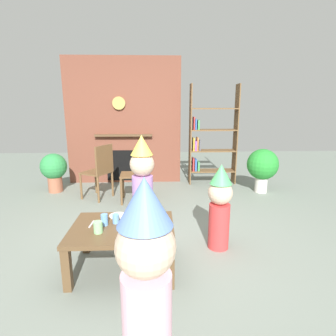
# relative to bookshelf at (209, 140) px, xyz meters

# --- Properties ---
(ground_plane) EXTENTS (12.00, 12.00, 0.00)m
(ground_plane) POSITION_rel_bookshelf_xyz_m (-1.02, -2.40, -0.86)
(ground_plane) COLOR gray
(brick_fireplace_feature) EXTENTS (2.20, 0.28, 2.40)m
(brick_fireplace_feature) POSITION_rel_bookshelf_xyz_m (-1.64, 0.20, 0.33)
(brick_fireplace_feature) COLOR brown
(brick_fireplace_feature) RESTS_ON ground_plane
(bookshelf) EXTENTS (0.90, 0.28, 1.90)m
(bookshelf) POSITION_rel_bookshelf_xyz_m (0.00, 0.00, 0.00)
(bookshelf) COLOR brown
(bookshelf) RESTS_ON ground_plane
(coffee_table) EXTENTS (0.95, 0.71, 0.43)m
(coffee_table) POSITION_rel_bookshelf_xyz_m (-1.33, -2.85, -0.50)
(coffee_table) COLOR brown
(coffee_table) RESTS_ON ground_plane
(paper_cup_near_left) EXTENTS (0.08, 0.08, 0.10)m
(paper_cup_near_left) POSITION_rel_bookshelf_xyz_m (-1.53, -2.96, -0.38)
(paper_cup_near_left) COLOR #8CD18C
(paper_cup_near_left) RESTS_ON coffee_table
(paper_cup_near_right) EXTENTS (0.07, 0.07, 0.11)m
(paper_cup_near_right) POSITION_rel_bookshelf_xyz_m (-0.98, -2.68, -0.38)
(paper_cup_near_right) COLOR #F2CC4C
(paper_cup_near_right) RESTS_ON coffee_table
(paper_cup_center) EXTENTS (0.07, 0.07, 0.10)m
(paper_cup_center) POSITION_rel_bookshelf_xyz_m (-1.29, -2.85, -0.38)
(paper_cup_center) COLOR #F2CC4C
(paper_cup_center) RESTS_ON coffee_table
(paper_cup_far_left) EXTENTS (0.06, 0.06, 0.11)m
(paper_cup_far_left) POSITION_rel_bookshelf_xyz_m (-1.50, -2.81, -0.38)
(paper_cup_far_left) COLOR #669EE0
(paper_cup_far_left) RESTS_ON coffee_table
(paper_cup_far_right) EXTENTS (0.06, 0.06, 0.09)m
(paper_cup_far_right) POSITION_rel_bookshelf_xyz_m (-1.40, -2.77, -0.39)
(paper_cup_far_right) COLOR #669EE0
(paper_cup_far_right) RESTS_ON coffee_table
(paper_plate_front) EXTENTS (0.19, 0.19, 0.01)m
(paper_plate_front) POSITION_rel_bookshelf_xyz_m (-1.21, -2.68, -0.43)
(paper_plate_front) COLOR white
(paper_plate_front) RESTS_ON coffee_table
(paper_plate_rear) EXTENTS (0.17, 0.17, 0.01)m
(paper_plate_rear) POSITION_rel_bookshelf_xyz_m (-1.41, -2.60, -0.43)
(paper_plate_rear) COLOR white
(paper_plate_rear) RESTS_ON coffee_table
(birthday_cake_slice) EXTENTS (0.10, 0.10, 0.08)m
(birthday_cake_slice) POSITION_rel_bookshelf_xyz_m (-1.09, -2.94, -0.39)
(birthday_cake_slice) COLOR pink
(birthday_cake_slice) RESTS_ON coffee_table
(table_fork) EXTENTS (0.03, 0.15, 0.01)m
(table_fork) POSITION_rel_bookshelf_xyz_m (-1.63, -2.79, -0.43)
(table_fork) COLOR silver
(table_fork) RESTS_ON coffee_table
(child_with_cone_hat) EXTENTS (0.33, 0.33, 1.19)m
(child_with_cone_hat) POSITION_rel_bookshelf_xyz_m (-1.07, -3.89, -0.24)
(child_with_cone_hat) COLOR #EAB2C6
(child_with_cone_hat) RESTS_ON ground_plane
(child_in_pink) EXTENTS (0.26, 0.26, 0.93)m
(child_in_pink) POSITION_rel_bookshelf_xyz_m (-0.34, -2.50, -0.37)
(child_in_pink) COLOR #D13838
(child_in_pink) RESTS_ON ground_plane
(child_by_the_chairs) EXTENTS (0.32, 0.32, 1.15)m
(child_by_the_chairs) POSITION_rel_bookshelf_xyz_m (-1.20, -1.74, -0.25)
(child_by_the_chairs) COLOR #B27FCC
(child_by_the_chairs) RESTS_ON ground_plane
(dining_chair_left) EXTENTS (0.54, 0.54, 0.90)m
(dining_chair_left) POSITION_rel_bookshelf_xyz_m (-1.92, -0.85, -0.35)
(dining_chair_left) COLOR brown
(dining_chair_left) RESTS_ON ground_plane
(dining_chair_middle) EXTENTS (0.42, 0.42, 0.90)m
(dining_chair_middle) POSITION_rel_bookshelf_xyz_m (-1.29, -0.98, -0.35)
(dining_chair_middle) COLOR brown
(dining_chair_middle) RESTS_ON ground_plane
(potted_plant_tall) EXTENTS (0.54, 0.54, 0.78)m
(potted_plant_tall) POSITION_rel_bookshelf_xyz_m (0.85, -0.61, -0.38)
(potted_plant_tall) COLOR beige
(potted_plant_tall) RESTS_ON ground_plane
(potted_plant_short) EXTENTS (0.45, 0.45, 0.69)m
(potted_plant_short) POSITION_rel_bookshelf_xyz_m (-2.82, -0.44, -0.45)
(potted_plant_short) COLOR #9E5B42
(potted_plant_short) RESTS_ON ground_plane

